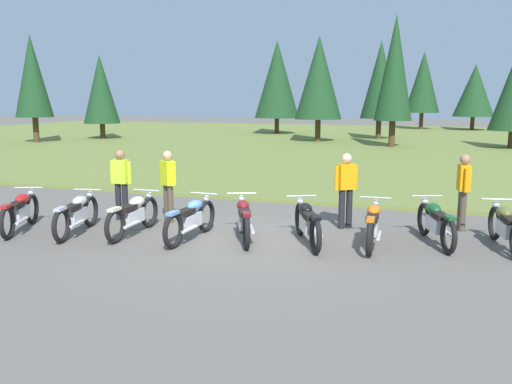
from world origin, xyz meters
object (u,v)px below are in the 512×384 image
Objects in this scene: motorcycle_maroon at (244,219)px; motorcycle_sky_blue at (191,219)px; motorcycle_cream at (133,214)px; motorcycle_orange at (373,224)px; motorcycle_silver at (77,214)px; motorcycle_black at (307,222)px; motorcycle_british_green at (436,222)px; motorcycle_red at (20,211)px; rider_with_back_turned at (168,182)px; motorcycle_olive at (506,227)px; rider_checking_bike at (121,180)px; rider_in_hivis_vest at (463,187)px; rider_near_row_end at (346,186)px.

motorcycle_sky_blue is at bearing -162.83° from motorcycle_maroon.
motorcycle_cream is 1.00× the size of motorcycle_orange.
motorcycle_black is at bearing 9.25° from motorcycle_silver.
motorcycle_silver is at bearing -171.82° from motorcycle_sky_blue.
motorcycle_orange is 1.29m from motorcycle_british_green.
motorcycle_red is 3.24m from rider_with_back_turned.
rider_with_back_turned reaches higher than motorcycle_olive.
rider_checking_bike reaches higher than motorcycle_sky_blue.
motorcycle_sky_blue is (3.82, 0.53, 0.00)m from motorcycle_red.
rider_near_row_end is at bearing -165.34° from rider_in_hivis_vest.
motorcycle_black is at bearing 10.40° from motorcycle_sky_blue.
motorcycle_cream is 2.37m from motorcycle_maroon.
motorcycle_orange is 1.26× the size of rider_checking_bike.
motorcycle_cream and motorcycle_british_green have the same top height.
motorcycle_red is 1.19× the size of rider_in_hivis_vest.
rider_checking_bike reaches higher than motorcycle_british_green.
rider_with_back_turned is at bearing 166.39° from motorcycle_black.
motorcycle_olive is 1.25× the size of rider_with_back_turned.
motorcycle_maroon is 1.17× the size of rider_with_back_turned.
motorcycle_maroon is at bearing -137.36° from rider_near_row_end.
rider_in_hivis_vest is (6.44, 1.33, 0.00)m from rider_with_back_turned.
rider_in_hivis_vest is at bearing 26.38° from motorcycle_sky_blue.
motorcycle_cream and motorcycle_sky_blue have the same top height.
motorcycle_silver is 5.82m from rider_near_row_end.
motorcycle_maroon is 0.97× the size of motorcycle_british_green.
motorcycle_silver is 1.24× the size of rider_checking_bike.
motorcycle_black is 4.73m from rider_checking_bike.
rider_with_back_turned is at bearing -168.30° from rider_in_hivis_vest.
motorcycle_sky_blue is 5.89m from rider_in_hivis_vest.
motorcycle_sky_blue is 4.88m from motorcycle_british_green.
motorcycle_red is 0.95× the size of motorcycle_cream.
rider_near_row_end is at bearing 71.98° from motorcycle_black.
motorcycle_sky_blue is at bearing 8.18° from motorcycle_silver.
motorcycle_maroon is 3.49m from rider_checking_bike.
motorcycle_cream is at bearing -171.48° from motorcycle_maroon.
motorcycle_cream is at bearing -154.18° from rider_near_row_end.
motorcycle_cream is at bearing -178.53° from motorcycle_sky_blue.
motorcycle_cream is 1.32m from motorcycle_sky_blue.
motorcycle_black is 0.93× the size of motorcycle_olive.
motorcycle_sky_blue is 3.63m from motorcycle_orange.
motorcycle_sky_blue is 1.01× the size of motorcycle_olive.
motorcycle_british_green is 1.27m from motorcycle_olive.
rider_checking_bike reaches higher than motorcycle_olive.
rider_in_hivis_vest is (5.26, 2.61, 0.51)m from motorcycle_sky_blue.
motorcycle_maroon is 5.06m from motorcycle_olive.
motorcycle_silver is 2.52m from motorcycle_sky_blue.
rider_in_hivis_vest reaches higher than motorcycle_sky_blue.
motorcycle_silver is 1.06× the size of motorcycle_maroon.
rider_checking_bike reaches higher than motorcycle_orange.
motorcycle_red is at bearing -170.74° from motorcycle_orange.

